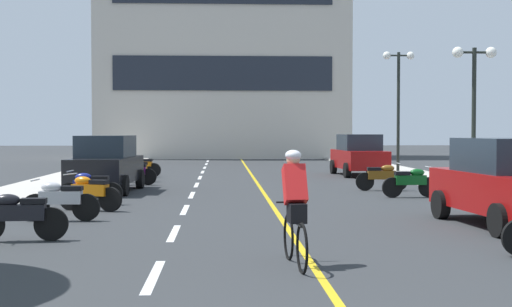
% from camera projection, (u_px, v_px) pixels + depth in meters
% --- Properties ---
extents(ground_plane, '(140.00, 140.00, 0.00)m').
position_uv_depth(ground_plane, '(253.00, 187.00, 24.53)').
color(ground_plane, '#2D3033').
extents(curb_left, '(2.40, 72.00, 0.12)m').
position_uv_depth(curb_left, '(64.00, 180.00, 27.17)').
color(curb_left, '#B7B2A8').
rests_on(curb_left, ground).
extents(curb_right, '(2.40, 72.00, 0.12)m').
position_uv_depth(curb_right, '(430.00, 179.00, 27.88)').
color(curb_right, '#B7B2A8').
rests_on(curb_right, ground).
extents(lane_dash_1, '(0.14, 2.20, 0.01)m').
position_uv_depth(lane_dash_1, '(154.00, 276.00, 9.46)').
color(lane_dash_1, silver).
rests_on(lane_dash_1, ground).
extents(lane_dash_2, '(0.14, 2.20, 0.01)m').
position_uv_depth(lane_dash_2, '(174.00, 233.00, 13.45)').
color(lane_dash_2, silver).
rests_on(lane_dash_2, ground).
extents(lane_dash_3, '(0.14, 2.20, 0.01)m').
position_uv_depth(lane_dash_3, '(185.00, 210.00, 17.45)').
color(lane_dash_3, silver).
rests_on(lane_dash_3, ground).
extents(lane_dash_4, '(0.14, 2.20, 0.01)m').
position_uv_depth(lane_dash_4, '(192.00, 195.00, 21.44)').
color(lane_dash_4, silver).
rests_on(lane_dash_4, ground).
extents(lane_dash_5, '(0.14, 2.20, 0.01)m').
position_uv_depth(lane_dash_5, '(197.00, 185.00, 25.43)').
color(lane_dash_5, silver).
rests_on(lane_dash_5, ground).
extents(lane_dash_6, '(0.14, 2.20, 0.01)m').
position_uv_depth(lane_dash_6, '(200.00, 178.00, 29.43)').
color(lane_dash_6, silver).
rests_on(lane_dash_6, ground).
extents(lane_dash_7, '(0.14, 2.20, 0.01)m').
position_uv_depth(lane_dash_7, '(203.00, 172.00, 33.42)').
color(lane_dash_7, silver).
rests_on(lane_dash_7, ground).
extents(lane_dash_8, '(0.14, 2.20, 0.01)m').
position_uv_depth(lane_dash_8, '(205.00, 168.00, 37.41)').
color(lane_dash_8, silver).
rests_on(lane_dash_8, ground).
extents(lane_dash_9, '(0.14, 2.20, 0.01)m').
position_uv_depth(lane_dash_9, '(206.00, 164.00, 41.41)').
color(lane_dash_9, silver).
rests_on(lane_dash_9, ground).
extents(lane_dash_10, '(0.14, 2.20, 0.01)m').
position_uv_depth(lane_dash_10, '(208.00, 161.00, 45.40)').
color(lane_dash_10, silver).
rests_on(lane_dash_10, ground).
extents(lane_dash_11, '(0.14, 2.20, 0.01)m').
position_uv_depth(lane_dash_11, '(209.00, 159.00, 49.39)').
color(lane_dash_11, silver).
rests_on(lane_dash_11, ground).
extents(centre_line_yellow, '(0.12, 66.00, 0.01)m').
position_uv_depth(centre_line_yellow, '(256.00, 181.00, 27.54)').
color(centre_line_yellow, gold).
rests_on(centre_line_yellow, ground).
extents(office_building, '(18.01, 8.34, 19.82)m').
position_uv_depth(office_building, '(223.00, 25.00, 52.23)').
color(office_building, beige).
rests_on(office_building, ground).
extents(street_lamp_mid, '(1.46, 0.36, 4.58)m').
position_uv_depth(street_lamp_mid, '(474.00, 83.00, 22.76)').
color(street_lamp_mid, black).
rests_on(street_lamp_mid, curb_right).
extents(street_lamp_far, '(1.46, 0.36, 5.49)m').
position_uv_depth(street_lamp_far, '(398.00, 85.00, 32.10)').
color(street_lamp_far, black).
rests_on(street_lamp_far, curb_right).
extents(parked_car_near, '(2.19, 4.32, 1.82)m').
position_uv_depth(parked_car_near, '(507.00, 182.00, 14.36)').
color(parked_car_near, black).
rests_on(parked_car_near, ground).
extents(parked_car_mid, '(2.12, 4.29, 1.82)m').
position_uv_depth(parked_car_mid, '(106.00, 164.00, 22.51)').
color(parked_car_mid, black).
rests_on(parked_car_mid, ground).
extents(parked_car_far, '(2.08, 4.27, 1.82)m').
position_uv_depth(parked_car_far, '(359.00, 155.00, 30.77)').
color(parked_car_far, black).
rests_on(parked_car_far, ground).
extents(motorcycle_3, '(1.70, 0.60, 0.92)m').
position_uv_depth(motorcycle_3, '(19.00, 215.00, 12.43)').
color(motorcycle_3, black).
rests_on(motorcycle_3, ground).
extents(motorcycle_4, '(1.70, 0.60, 0.92)m').
position_uv_depth(motorcycle_4, '(60.00, 200.00, 15.23)').
color(motorcycle_4, black).
rests_on(motorcycle_4, ground).
extents(motorcycle_5, '(1.63, 0.81, 0.92)m').
position_uv_depth(motorcycle_5, '(90.00, 192.00, 17.17)').
color(motorcycle_5, black).
rests_on(motorcycle_5, ground).
extents(motorcycle_6, '(1.70, 0.60, 0.92)m').
position_uv_depth(motorcycle_6, '(90.00, 187.00, 18.59)').
color(motorcycle_6, black).
rests_on(motorcycle_6, ground).
extents(motorcycle_7, '(1.70, 0.60, 0.92)m').
position_uv_depth(motorcycle_7, '(411.00, 182.00, 20.64)').
color(motorcycle_7, black).
rests_on(motorcycle_7, ground).
extents(motorcycle_8, '(1.70, 0.60, 0.92)m').
position_uv_depth(motorcycle_8, '(382.00, 176.00, 22.99)').
color(motorcycle_8, black).
rests_on(motorcycle_8, ground).
extents(motorcycle_9, '(1.70, 0.60, 0.92)m').
position_uv_depth(motorcycle_9, '(133.00, 172.00, 25.39)').
color(motorcycle_9, black).
rests_on(motorcycle_9, ground).
extents(motorcycle_10, '(1.63, 0.81, 0.92)m').
position_uv_depth(motorcycle_10, '(135.00, 170.00, 26.78)').
color(motorcycle_10, black).
rests_on(motorcycle_10, ground).
extents(motorcycle_11, '(1.69, 0.61, 0.92)m').
position_uv_depth(motorcycle_11, '(141.00, 166.00, 29.87)').
color(motorcycle_11, black).
rests_on(motorcycle_11, ground).
extents(cyclist_rider, '(0.42, 1.77, 1.71)m').
position_uv_depth(cyclist_rider, '(295.00, 205.00, 10.18)').
color(cyclist_rider, black).
rests_on(cyclist_rider, ground).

